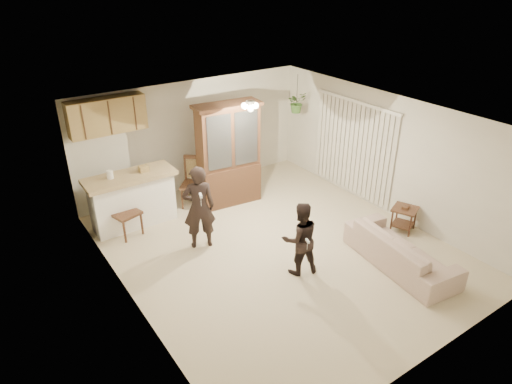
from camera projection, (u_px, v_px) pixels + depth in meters
floor at (278, 248)px, 8.49m from camera, size 6.50×6.50×0.00m
ceiling at (281, 119)px, 7.36m from camera, size 5.50×6.50×0.02m
wall_back at (193, 136)px, 10.32m from camera, size 5.50×0.02×2.50m
wall_front at (440, 286)px, 5.53m from camera, size 5.50×0.02×2.50m
wall_left at (126, 236)px, 6.54m from camera, size 0.02×6.50×2.50m
wall_right at (387, 154)px, 9.31m from camera, size 0.02×6.50×2.50m
breakfast_bar at (133, 202)px, 9.06m from camera, size 1.60×0.55×1.00m
bar_top at (130, 177)px, 8.81m from camera, size 1.75×0.70×0.08m
upper_cabinets at (107, 116)px, 8.85m from camera, size 1.50×0.34×0.70m
vertical_blinds at (353, 148)px, 10.02m from camera, size 0.06×2.30×2.10m
ceiling_fixture at (250, 106)px, 8.39m from camera, size 0.36×0.36×0.20m
hanging_plant at (297, 102)px, 10.58m from camera, size 0.43×0.37×0.48m
plant_cord at (297, 88)px, 10.44m from camera, size 0.01×0.01×0.65m
sofa at (401, 247)px, 7.86m from camera, size 0.95×1.95×0.73m
adult at (199, 203)px, 8.18m from camera, size 0.76×0.63×1.80m
child at (300, 238)px, 7.56m from camera, size 0.78×0.69×1.35m
china_hutch at (229, 155)px, 9.67m from camera, size 1.46×0.69×2.22m
side_table at (404, 219)px, 8.95m from camera, size 0.59×0.59×0.55m
chair_bar at (127, 221)px, 8.78m from camera, size 0.59×0.59×1.08m
chair_hutch_left at (193, 192)px, 9.87m from camera, size 0.68×0.68×1.09m
chair_hutch_right at (217, 175)px, 10.74m from camera, size 0.55×0.55×0.99m
controller_adult at (201, 195)px, 7.70m from camera, size 0.09×0.15×0.04m
controller_child at (308, 241)px, 7.24m from camera, size 0.07×0.12×0.04m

